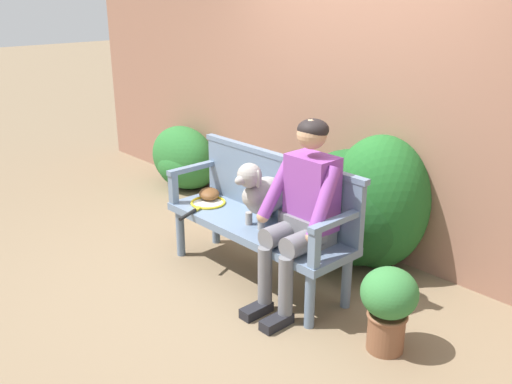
{
  "coord_description": "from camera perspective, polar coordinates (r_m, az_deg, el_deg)",
  "views": [
    {
      "loc": [
        2.89,
        -2.64,
        2.14
      ],
      "look_at": [
        0.0,
        0.0,
        0.72
      ],
      "focal_mm": 39.64,
      "sensor_mm": 36.0,
      "label": 1
    }
  ],
  "objects": [
    {
      "name": "garden_bench",
      "position": [
        4.28,
        0.0,
        -3.94
      ],
      "size": [
        1.62,
        0.5,
        0.47
      ],
      "color": "slate",
      "rests_on": "ground"
    },
    {
      "name": "hedge_bush_far_left",
      "position": [
        4.56,
        12.31,
        -1.03
      ],
      "size": [
        0.8,
        0.78,
        1.09
      ],
      "primitive_type": "ellipsoid",
      "color": "#1E5B23",
      "rests_on": "ground"
    },
    {
      "name": "hedge_bush_mid_right",
      "position": [
        4.65,
        9.92,
        -1.47
      ],
      "size": [
        1.08,
        0.98,
        0.93
      ],
      "primitive_type": "ellipsoid",
      "color": "#194C1E",
      "rests_on": "ground"
    },
    {
      "name": "bench_armrest_right_end",
      "position": [
        3.63,
        7.24,
        -4.11
      ],
      "size": [
        0.06,
        0.5,
        0.28
      ],
      "color": "slate",
      "rests_on": "garden_bench"
    },
    {
      "name": "person_seated",
      "position": [
        3.83,
        4.78,
        -1.6
      ],
      "size": [
        0.56,
        0.65,
        1.34
      ],
      "color": "black",
      "rests_on": "ground"
    },
    {
      "name": "dog_on_bench",
      "position": [
        4.15,
        0.53,
        -0.08
      ],
      "size": [
        0.25,
        0.51,
        0.5
      ],
      "color": "gray",
      "rests_on": "garden_bench"
    },
    {
      "name": "bench_backrest",
      "position": [
        4.31,
        2.16,
        0.72
      ],
      "size": [
        1.66,
        0.06,
        0.5
      ],
      "color": "slate",
      "rests_on": "garden_bench"
    },
    {
      "name": "bench_armrest_left_end",
      "position": [
        4.7,
        -7.16,
        1.56
      ],
      "size": [
        0.06,
        0.5,
        0.28
      ],
      "color": "slate",
      "rests_on": "garden_bench"
    },
    {
      "name": "potted_plant",
      "position": [
        3.6,
        13.23,
        -10.88
      ],
      "size": [
        0.35,
        0.35,
        0.56
      ],
      "color": "brown",
      "rests_on": "ground"
    },
    {
      "name": "ground_plane",
      "position": [
        4.46,
        0.0,
        -8.69
      ],
      "size": [
        40.0,
        40.0,
        0.0
      ],
      "primitive_type": "plane",
      "color": "#7A664C"
    },
    {
      "name": "brick_garden_fence",
      "position": [
        4.91,
        10.67,
        8.77
      ],
      "size": [
        8.0,
        0.3,
        2.43
      ],
      "primitive_type": "cube",
      "color": "#936651",
      "rests_on": "ground"
    },
    {
      "name": "hedge_bush_far_right",
      "position": [
        6.4,
        -7.37,
        3.51
      ],
      "size": [
        0.89,
        0.57,
        0.7
      ],
      "primitive_type": "ellipsoid",
      "color": "#286B2D",
      "rests_on": "ground"
    },
    {
      "name": "baseball_glove",
      "position": [
        4.74,
        -4.74,
        -0.18
      ],
      "size": [
        0.28,
        0.26,
        0.09
      ],
      "primitive_type": "ellipsoid",
      "rotation": [
        0.0,
        0.0,
        -0.55
      ],
      "color": "brown",
      "rests_on": "garden_bench"
    },
    {
      "name": "hedge_bush_mid_left",
      "position": [
        6.39,
        -6.84,
        2.85
      ],
      "size": [
        0.75,
        0.67,
        0.55
      ],
      "primitive_type": "ellipsoid",
      "color": "#286B2D",
      "rests_on": "ground"
    },
    {
      "name": "tennis_racket",
      "position": [
        4.63,
        -5.04,
        -1.17
      ],
      "size": [
        0.38,
        0.58,
        0.03
      ],
      "color": "yellow",
      "rests_on": "garden_bench"
    }
  ]
}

